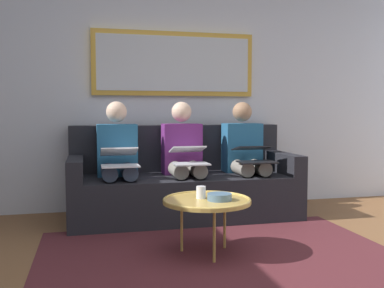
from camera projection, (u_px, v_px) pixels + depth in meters
The scene contains 13 objects.
wall_rear at pixel (173, 88), 4.78m from camera, with size 6.00×0.12×2.60m, color #B7BCC6.
area_rug at pixel (219, 255), 3.18m from camera, with size 2.60×1.80×0.01m, color #4C1E23.
couch at pixel (182, 185), 4.39m from camera, with size 2.20×0.90×0.90m.
framed_mirror at pixel (174, 64), 4.67m from camera, with size 1.74×0.05×0.68m.
coffee_table at pixel (207, 201), 3.18m from camera, with size 0.64×0.64×0.41m.
cup at pixel (201, 192), 3.22m from camera, with size 0.07×0.07×0.09m, color silver.
bowl at pixel (219, 197), 3.15m from camera, with size 0.18×0.18×0.05m, color slate.
person_left at pixel (245, 154), 4.45m from camera, with size 0.38×0.58×1.14m.
laptop_black at pixel (254, 154), 4.21m from camera, with size 0.35×0.37×0.16m.
person_middle at pixel (184, 156), 4.30m from camera, with size 0.38×0.58×1.14m.
laptop_silver at pixel (189, 156), 4.07m from camera, with size 0.32×0.39×0.17m.
person_right at pixel (118, 157), 4.15m from camera, with size 0.38×0.58×1.14m.
laptop_white at pixel (120, 158), 3.92m from camera, with size 0.33×0.38×0.16m.
Camera 1 is at (0.92, 2.13, 1.04)m, focal length 41.01 mm.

